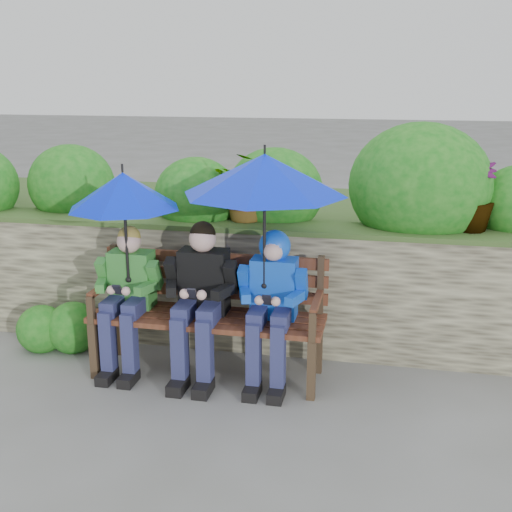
% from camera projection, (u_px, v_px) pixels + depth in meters
% --- Properties ---
extents(ground, '(60.00, 60.00, 0.00)m').
position_uv_depth(ground, '(253.00, 386.00, 4.62)').
color(ground, '#5F5E59').
rests_on(ground, ground).
extents(garden_backdrop, '(8.00, 2.85, 1.86)m').
position_uv_depth(garden_backdrop, '(282.00, 248.00, 5.99)').
color(garden_backdrop, '#4B4738').
rests_on(garden_backdrop, ground).
extents(park_bench, '(1.72, 0.50, 0.91)m').
position_uv_depth(park_bench, '(209.00, 306.00, 4.73)').
color(park_bench, '#3C2D1E').
rests_on(park_bench, ground).
extents(boy_left, '(0.48, 0.55, 1.09)m').
position_uv_depth(boy_left, '(127.00, 291.00, 4.76)').
color(boy_left, '#28782E').
rests_on(boy_left, ground).
extents(boy_middle, '(0.52, 0.61, 1.16)m').
position_uv_depth(boy_middle, '(200.00, 293.00, 4.63)').
color(boy_middle, black).
rests_on(boy_middle, ground).
extents(boy_right, '(0.49, 0.59, 1.11)m').
position_uv_depth(boy_right, '(272.00, 295.00, 4.54)').
color(boy_right, blue).
rests_on(boy_right, ground).
extents(umbrella_left, '(0.82, 0.82, 0.88)m').
position_uv_depth(umbrella_left, '(124.00, 191.00, 4.55)').
color(umbrella_left, '#001EE9').
rests_on(umbrella_left, ground).
extents(umbrella_right, '(1.14, 1.14, 1.01)m').
position_uv_depth(umbrella_right, '(265.00, 174.00, 4.32)').
color(umbrella_right, '#001EE9').
rests_on(umbrella_right, ground).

